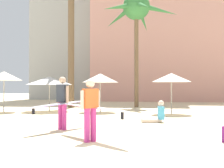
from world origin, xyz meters
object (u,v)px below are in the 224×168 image
(palm_tree_far_left, at_px, (136,11))
(person_far_right, at_px, (91,107))
(person_mid_right, at_px, (61,102))
(person_mid_left, at_px, (157,115))
(cafe_umbrella_2, at_px, (4,76))
(cafe_umbrella_1, at_px, (171,78))
(cafe_umbrella_4, at_px, (49,81))
(cafe_umbrella_0, at_px, (100,78))

(palm_tree_far_left, distance_m, person_far_right, 14.80)
(person_mid_right, relative_size, person_mid_left, 2.61)
(palm_tree_far_left, bearing_deg, person_far_right, -91.00)
(person_mid_left, bearing_deg, cafe_umbrella_2, -32.05)
(person_far_right, height_order, person_mid_right, person_mid_right)
(palm_tree_far_left, xyz_separation_m, cafe_umbrella_1, (2.27, -5.20, -5.06))
(cafe_umbrella_4, distance_m, person_mid_right, 7.98)
(person_far_right, xyz_separation_m, person_mid_left, (1.75, 4.54, -0.60))
(cafe_umbrella_1, xyz_separation_m, person_far_right, (-2.50, -8.28, -1.07))
(cafe_umbrella_1, distance_m, cafe_umbrella_2, 9.64)
(cafe_umbrella_4, bearing_deg, cafe_umbrella_0, -0.49)
(cafe_umbrella_0, distance_m, person_mid_right, 7.29)
(person_mid_right, bearing_deg, cafe_umbrella_2, 73.25)
(person_mid_right, xyz_separation_m, person_mid_left, (3.20, 2.77, -0.65))
(cafe_umbrella_0, height_order, cafe_umbrella_1, cafe_umbrella_0)
(cafe_umbrella_1, distance_m, person_far_right, 8.71)
(cafe_umbrella_2, height_order, person_mid_right, cafe_umbrella_2)
(cafe_umbrella_1, height_order, cafe_umbrella_4, cafe_umbrella_1)
(cafe_umbrella_0, relative_size, cafe_umbrella_4, 0.82)
(cafe_umbrella_1, height_order, person_mid_right, cafe_umbrella_1)
(person_mid_left, bearing_deg, cafe_umbrella_0, -63.52)
(person_mid_right, bearing_deg, cafe_umbrella_4, 55.48)
(cafe_umbrella_4, relative_size, person_mid_right, 1.09)
(person_far_right, distance_m, person_mid_right, 2.29)
(person_mid_right, bearing_deg, person_mid_left, -17.70)
(cafe_umbrella_1, relative_size, person_mid_left, 2.27)
(person_mid_left, bearing_deg, person_far_right, 58.75)
(cafe_umbrella_1, bearing_deg, person_mid_right, -121.28)
(cafe_umbrella_0, relative_size, cafe_umbrella_2, 0.95)
(palm_tree_far_left, height_order, person_far_right, palm_tree_far_left)
(palm_tree_far_left, xyz_separation_m, cafe_umbrella_2, (-7.37, -5.37, -4.91))
(cafe_umbrella_1, bearing_deg, cafe_umbrella_4, 174.21)
(cafe_umbrella_0, bearing_deg, cafe_umbrella_2, -171.07)
(person_mid_left, bearing_deg, cafe_umbrella_1, -111.56)
(cafe_umbrella_0, bearing_deg, cafe_umbrella_1, -9.82)
(palm_tree_far_left, relative_size, person_far_right, 3.28)
(cafe_umbrella_1, relative_size, person_mid_right, 0.87)
(person_mid_right, bearing_deg, person_far_right, -109.09)
(cafe_umbrella_0, distance_m, cafe_umbrella_2, 5.64)
(cafe_umbrella_4, xyz_separation_m, person_mid_right, (3.24, -7.24, -0.90))
(cafe_umbrella_0, bearing_deg, cafe_umbrella_4, 179.51)
(cafe_umbrella_0, distance_m, person_far_right, 9.18)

